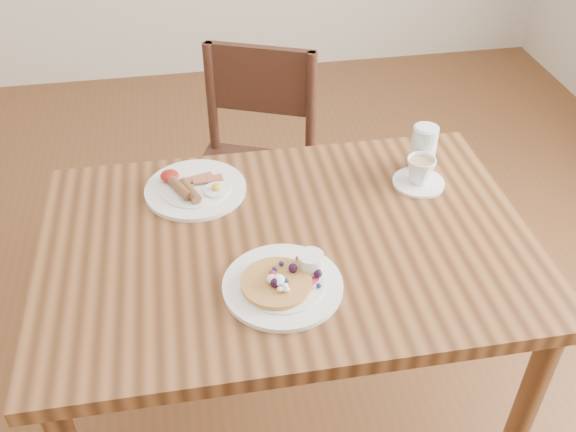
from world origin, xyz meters
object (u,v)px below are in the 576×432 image
Objects in this scene: dining_table at (288,268)px; water_glass at (423,148)px; pancake_plate at (284,282)px; breakfast_plate at (194,188)px; teacup_saucer at (420,173)px; chair_far at (253,166)px.

water_glass is at bearing 29.24° from dining_table.
pancake_plate is 2.07× the size of water_glass.
breakfast_plate is at bearing 132.53° from dining_table.
pancake_plate is 0.43m from breakfast_plate.
teacup_saucer reaches higher than dining_table.
chair_far is 3.26× the size of breakfast_plate.
water_glass is at bearing 0.12° from breakfast_plate.
pancake_plate is at bearing 109.87° from chair_far.
teacup_saucer is at bearing 22.91° from dining_table.
breakfast_plate is 0.64m from water_glass.
chair_far is 0.91m from pancake_plate.
chair_far is (-0.00, 0.70, -0.16)m from dining_table.
water_glass reaches higher than dining_table.
breakfast_plate is (-0.18, 0.39, -0.00)m from pancake_plate.
breakfast_plate is at bearing 173.44° from teacup_saucer.
teacup_saucer is (0.42, 0.33, 0.02)m from pancake_plate.
dining_table is 0.72m from chair_far.
chair_far is at bearing 65.69° from breakfast_plate.
water_glass is at bearing 66.39° from teacup_saucer.
water_glass is (0.03, 0.07, 0.03)m from teacup_saucer.
teacup_saucer is at bearing -6.56° from breakfast_plate.
pancake_plate reaches higher than dining_table.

